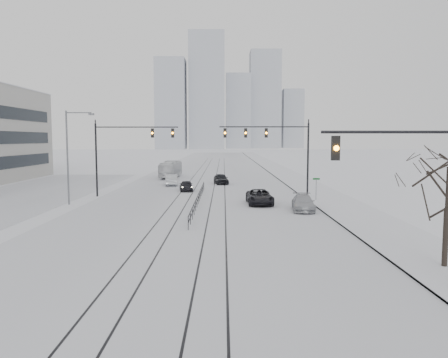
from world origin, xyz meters
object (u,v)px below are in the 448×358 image
traffic_mast_near (427,182)px  sedan_sb_outer (171,180)px  sedan_nb_far (221,179)px  box_truck (171,170)px  sedan_sb_inner (186,186)px  sedan_nb_front (260,197)px  bare_tree (448,177)px  sedan_nb_right (303,203)px

traffic_mast_near → sedan_sb_outer: traffic_mast_near is taller
sedan_nb_far → box_truck: box_truck is taller
sedan_sb_inner → sedan_nb_far: (4.19, 8.13, 0.07)m
sedan_nb_far → box_truck: bearing=119.8°
traffic_mast_near → box_truck: bearing=107.7°
sedan_sb_outer → sedan_nb_front: sedan_sb_outer is taller
box_truck → bare_tree: bearing=114.0°
sedan_nb_front → box_truck: box_truck is taller
sedan_nb_far → sedan_sb_outer: bearing=-175.4°
sedan_sb_inner → box_truck: 18.61m
sedan_sb_outer → sedan_nb_front: 20.34m
traffic_mast_near → sedan_nb_front: 24.84m
box_truck → sedan_nb_front: bearing=115.5°
sedan_nb_front → sedan_nb_right: (3.55, -3.66, -0.04)m
sedan_sb_inner → sedan_nb_front: (8.03, -10.95, 0.06)m
sedan_nb_front → sedan_nb_far: sedan_nb_far is taller
sedan_nb_far → box_truck: size_ratio=0.44×
sedan_sb_outer → traffic_mast_near: bearing=103.2°
sedan_nb_right → sedan_sb_inner: bearing=134.6°
sedan_nb_front → traffic_mast_near: bearing=-80.3°
traffic_mast_near → box_truck: size_ratio=0.73×
sedan_nb_right → box_truck: box_truck is taller
box_truck → sedan_sb_inner: bearing=105.5°
sedan_nb_right → bare_tree: bearing=-71.8°
bare_tree → sedan_nb_front: (-7.27, 21.05, -3.78)m
sedan_nb_front → sedan_nb_right: sedan_nb_front is taller
traffic_mast_near → sedan_sb_inner: traffic_mast_near is taller
sedan_nb_front → sedan_nb_right: 5.10m
bare_tree → sedan_nb_front: bearing=109.0°
sedan_sb_inner → sedan_nb_far: bearing=-125.1°
traffic_mast_near → bare_tree: bearing=51.2°
sedan_sb_inner → sedan_sb_outer: sedan_sb_outer is taller
traffic_mast_near → sedan_nb_far: size_ratio=1.65×
sedan_nb_front → sedan_nb_right: size_ratio=1.10×
sedan_nb_far → sedan_nb_right: bearing=-81.6°
sedan_sb_inner → sedan_nb_front: size_ratio=0.75×
traffic_mast_near → sedan_nb_far: 44.16m
sedan_sb_inner → box_truck: bearing=-85.2°
bare_tree → box_truck: bearing=111.1°
sedan_sb_outer → sedan_nb_far: 6.98m
traffic_mast_near → sedan_nb_right: traffic_mast_near is taller
sedan_sb_outer → sedan_nb_front: bearing=114.1°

